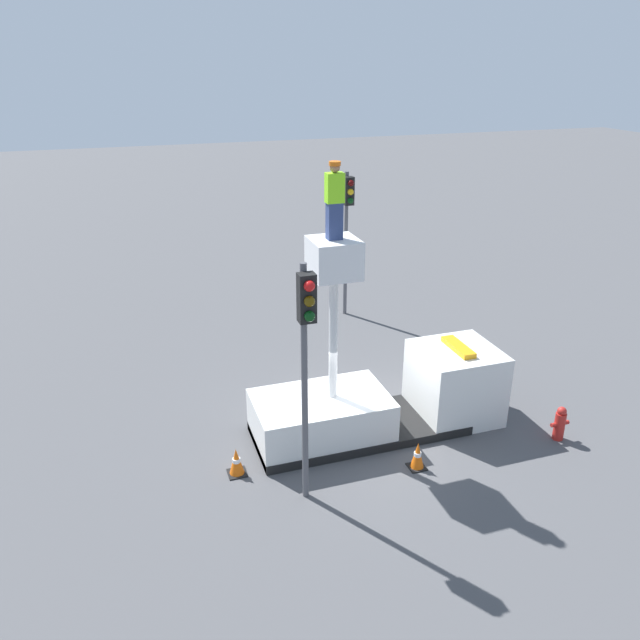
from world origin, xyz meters
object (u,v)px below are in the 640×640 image
at_px(traffic_light_across, 348,217).
at_px(traffic_cone_rear, 236,462).
at_px(bucket_truck, 383,397).
at_px(worker, 335,201).
at_px(fire_hydrant, 560,423).
at_px(traffic_light_pole, 306,342).
at_px(traffic_cone_curbside, 417,456).

height_order(traffic_light_across, traffic_cone_rear, traffic_light_across).
distance_m(bucket_truck, traffic_light_across, 8.45).
relative_size(worker, traffic_light_across, 0.32).
relative_size(bucket_truck, fire_hydrant, 7.03).
bearing_deg(fire_hydrant, bucket_truck, 155.18).
height_order(bucket_truck, traffic_light_pole, traffic_light_pole).
relative_size(fire_hydrant, traffic_cone_rear, 1.36).
height_order(traffic_light_across, fire_hydrant, traffic_light_across).
bearing_deg(traffic_cone_rear, traffic_light_pole, -46.83).
height_order(fire_hydrant, traffic_cone_rear, fire_hydrant).
relative_size(traffic_cone_rear, traffic_cone_curbside, 1.00).
distance_m(bucket_truck, traffic_cone_curbside, 1.98).
relative_size(bucket_truck, traffic_light_across, 1.22).
xyz_separation_m(bucket_truck, traffic_light_pole, (-2.77, -2.17, 2.96)).
distance_m(traffic_cone_rear, traffic_cone_curbside, 4.34).
bearing_deg(traffic_cone_rear, fire_hydrant, -8.02).
bearing_deg(bucket_truck, traffic_cone_rear, -169.55).
relative_size(bucket_truck, traffic_light_pole, 1.20).
bearing_deg(traffic_cone_curbside, traffic_light_across, 79.70).
bearing_deg(traffic_cone_rear, traffic_cone_curbside, -15.05).
xyz_separation_m(traffic_light_across, fire_hydrant, (2.29, -9.64, -3.38)).
bearing_deg(worker, bucket_truck, 0.00).
xyz_separation_m(worker, traffic_light_pole, (-1.35, -2.17, -2.31)).
bearing_deg(bucket_truck, fire_hydrant, -24.82).
distance_m(bucket_truck, fire_hydrant, 4.58).
bearing_deg(traffic_cone_rear, bucket_truck, 10.45).
relative_size(worker, traffic_cone_rear, 2.52).
relative_size(worker, fire_hydrant, 1.85).
bearing_deg(traffic_light_pole, bucket_truck, 38.07).
bearing_deg(bucket_truck, traffic_light_pole, -141.93).
distance_m(worker, traffic_cone_rear, 6.52).
height_order(traffic_light_pole, traffic_light_across, traffic_light_pole).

